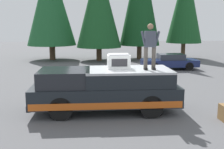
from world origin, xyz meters
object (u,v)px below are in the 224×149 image
(pickup_truck, at_px, (105,89))
(compressor_unit, at_px, (119,61))
(person_on_truck_bed, at_px, (150,45))
(parked_car_navy, at_px, (170,62))

(pickup_truck, height_order, compressor_unit, compressor_unit)
(compressor_unit, height_order, person_on_truck_bed, person_on_truck_bed)
(pickup_truck, relative_size, parked_car_navy, 1.35)
(pickup_truck, distance_m, person_on_truck_bed, 2.35)
(pickup_truck, xyz_separation_m, parked_car_navy, (9.73, -5.35, -0.29))
(pickup_truck, relative_size, person_on_truck_bed, 3.28)
(pickup_truck, height_order, parked_car_navy, pickup_truck)
(parked_car_navy, bearing_deg, compressor_unit, 153.22)
(person_on_truck_bed, bearing_deg, parked_car_navy, -20.45)
(compressor_unit, distance_m, parked_car_navy, 10.80)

